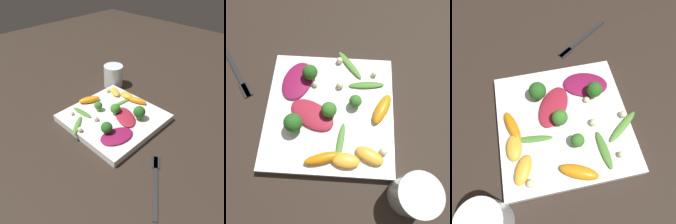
% 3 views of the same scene
% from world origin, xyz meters
% --- Properties ---
extents(ground_plane, '(2.40, 2.40, 0.00)m').
position_xyz_m(ground_plane, '(0.00, 0.00, 0.00)').
color(ground_plane, '#2D231C').
extents(plate, '(0.29, 0.29, 0.02)m').
position_xyz_m(plate, '(0.00, 0.00, 0.01)').
color(plate, white).
rests_on(plate, ground_plane).
extents(drinking_glass, '(0.08, 0.08, 0.09)m').
position_xyz_m(drinking_glass, '(0.17, 0.17, 0.04)').
color(drinking_glass, silver).
rests_on(drinking_glass, ground_plane).
extents(fork, '(0.16, 0.12, 0.01)m').
position_xyz_m(fork, '(-0.09, -0.24, 0.00)').
color(fork, '#262628').
rests_on(fork, ground_plane).
extents(radicchio_leaf_0, '(0.12, 0.09, 0.01)m').
position_xyz_m(radicchio_leaf_0, '(-0.07, -0.08, 0.03)').
color(radicchio_leaf_0, maroon).
rests_on(radicchio_leaf_0, plate).
extents(radicchio_leaf_1, '(0.10, 0.12, 0.01)m').
position_xyz_m(radicchio_leaf_1, '(0.02, -0.04, 0.03)').
color(radicchio_leaf_1, maroon).
rests_on(radicchio_leaf_1, plate).
extents(orange_segment_0, '(0.04, 0.08, 0.02)m').
position_xyz_m(orange_segment_0, '(0.11, -0.01, 0.03)').
color(orange_segment_0, orange).
rests_on(orange_segment_0, plate).
extents(orange_segment_1, '(0.05, 0.07, 0.02)m').
position_xyz_m(orange_segment_1, '(0.10, 0.09, 0.03)').
color(orange_segment_1, '#FCAD33').
rests_on(orange_segment_1, plate).
extents(orange_segment_2, '(0.04, 0.06, 0.02)m').
position_xyz_m(orange_segment_2, '(0.11, 0.04, 0.03)').
color(orange_segment_2, '#FCAD33').
rests_on(orange_segment_2, plate).
extents(orange_segment_3, '(0.08, 0.06, 0.02)m').
position_xyz_m(orange_segment_3, '(-0.01, 0.12, 0.03)').
color(orange_segment_3, orange).
rests_on(orange_segment_3, plate).
extents(broccoli_floret_0, '(0.03, 0.03, 0.04)m').
position_xyz_m(broccoli_floret_0, '(0.01, -0.00, 0.05)').
color(broccoli_floret_0, '#84AD5B').
rests_on(broccoli_floret_0, plate).
extents(broccoli_floret_1, '(0.04, 0.04, 0.04)m').
position_xyz_m(broccoli_floret_1, '(-0.08, -0.05, 0.05)').
color(broccoli_floret_1, '#7A9E51').
rests_on(broccoli_floret_1, plate).
extents(broccoli_floret_2, '(0.04, 0.04, 0.05)m').
position_xyz_m(broccoli_floret_2, '(0.04, -0.07, 0.05)').
color(broccoli_floret_2, '#84AD5B').
rests_on(broccoli_floret_2, plate).
extents(broccoli_floret_3, '(0.03, 0.03, 0.03)m').
position_xyz_m(broccoli_floret_3, '(-0.02, 0.06, 0.04)').
color(broccoli_floret_3, '#7A9E51').
rests_on(broccoli_floret_3, plate).
extents(arugula_sprig_0, '(0.09, 0.02, 0.01)m').
position_xyz_m(arugula_sprig_0, '(0.07, 0.03, 0.03)').
color(arugula_sprig_0, '#47842D').
rests_on(arugula_sprig_0, plate).
extents(arugula_sprig_1, '(0.02, 0.08, 0.01)m').
position_xyz_m(arugula_sprig_1, '(-0.07, 0.08, 0.03)').
color(arugula_sprig_1, '#47842D').
rests_on(arugula_sprig_1, plate).
extents(arugula_sprig_2, '(0.08, 0.07, 0.01)m').
position_xyz_m(arugula_sprig_2, '(-0.12, 0.04, 0.03)').
color(arugula_sprig_2, '#518E33').
rests_on(arugula_sprig_2, plate).
extents(macadamia_nut_0, '(0.01, 0.01, 0.01)m').
position_xyz_m(macadamia_nut_0, '(-0.06, -0.04, 0.03)').
color(macadamia_nut_0, beige).
rests_on(macadamia_nut_0, plate).
extents(macadamia_nut_1, '(0.02, 0.02, 0.02)m').
position_xyz_m(macadamia_nut_1, '(-0.06, 0.02, 0.03)').
color(macadamia_nut_1, beige).
rests_on(macadamia_nut_1, plate).
extents(macadamia_nut_2, '(0.02, 0.02, 0.02)m').
position_xyz_m(macadamia_nut_2, '(0.09, 0.12, 0.03)').
color(macadamia_nut_2, beige).
rests_on(macadamia_nut_2, plate).
extents(macadamia_nut_3, '(0.02, 0.02, 0.02)m').
position_xyz_m(macadamia_nut_3, '(-0.13, 0.01, 0.03)').
color(macadamia_nut_3, beige).
rests_on(macadamia_nut_3, plate).
extents(macadamia_nut_4, '(0.01, 0.01, 0.01)m').
position_xyz_m(macadamia_nut_4, '(-0.10, 0.10, 0.03)').
color(macadamia_nut_4, beige).
rests_on(macadamia_nut_4, plate).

